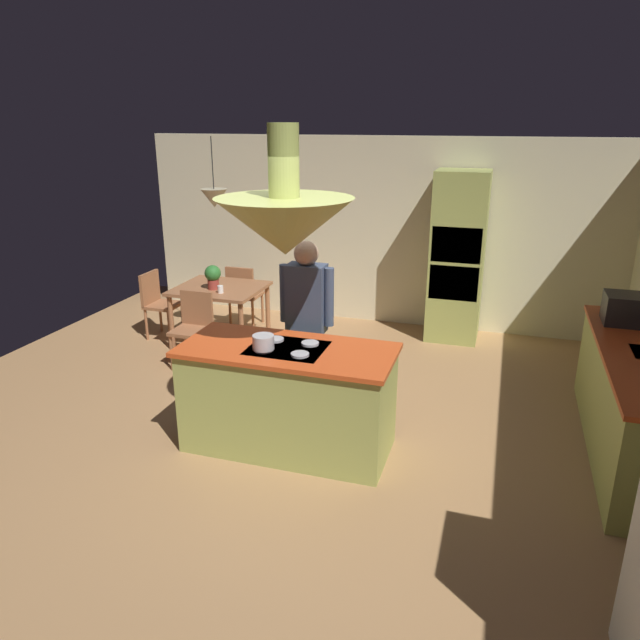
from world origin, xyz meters
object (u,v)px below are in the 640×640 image
Objects in this scene: kitchen_island at (288,398)px; cooking_pot_on_cooktop at (263,342)px; potted_plant_on_table at (213,276)px; cup_on_table at (220,289)px; microwave_on_counter at (630,309)px; oven_tower at (457,257)px; chair_facing_island at (194,324)px; person_at_island at (307,317)px; chair_at_corner at (158,300)px; dining_table at (220,294)px; chair_by_back_wall at (243,292)px.

cooking_pot_on_cooktop reaches higher than kitchen_island.
kitchen_island is 2.68m from potted_plant_on_table.
cup_on_table is 0.20× the size of microwave_on_counter.
oven_tower is at bearing 135.73° from microwave_on_counter.
kitchen_island reaches higher than chair_facing_island.
oven_tower is at bearing 65.64° from person_at_island.
cup_on_table is at bearing 73.52° from chair_facing_island.
chair_at_corner is at bearing 173.58° from potted_plant_on_table.
kitchen_island is at bearing -50.00° from cup_on_table.
kitchen_island reaches higher than dining_table.
chair_facing_island is (-1.70, 1.41, 0.03)m from kitchen_island.
chair_at_corner is (-3.71, -1.14, -0.58)m from oven_tower.
chair_by_back_wall is 4.83× the size of cooking_pot_on_cooktop.
chair_at_corner is at bearing 137.72° from cooking_pot_on_cooktop.
microwave_on_counter is at bearing 164.68° from chair_by_back_wall.
person_at_island is at bearing -119.00° from chair_at_corner.
chair_facing_island is 1.14m from chair_at_corner.
dining_table is 11.86× the size of cup_on_table.
dining_table is 0.93m from chair_at_corner.
microwave_on_counter is (5.45, -0.55, 0.58)m from chair_at_corner.
microwave_on_counter is at bearing 28.58° from kitchen_island.
potted_plant_on_table is (-0.03, 0.59, 0.42)m from chair_facing_island.
kitchen_island is 2.46m from cup_on_table.
microwave_on_counter is (4.41, -0.32, 0.27)m from cup_on_table.
microwave_on_counter is at bearing 16.57° from person_at_island.
person_at_island is at bearing -40.78° from dining_table.
cooking_pot_on_cooktop is (1.41, -2.00, 0.21)m from cup_on_table.
oven_tower is 2.03× the size of dining_table.
dining_table is at bearing -157.79° from oven_tower.
potted_plant_on_table is at bearing 141.76° from person_at_island.
kitchen_island is 2.71m from dining_table.
potted_plant_on_table is 2.65m from cooking_pot_on_cooktop.
cooking_pot_on_cooktop reaches higher than chair_at_corner.
kitchen_island is 10.13× the size of cooking_pot_on_cooktop.
microwave_on_counter is 2.56× the size of cooking_pot_on_cooktop.
oven_tower is 2.43m from microwave_on_counter.
dining_table is 0.62× the size of person_at_island.
oven_tower is 3.01m from cup_on_table.
chair_at_corner is (-0.91, -0.69, 0.00)m from chair_by_back_wall.
person_at_island is at bearing -23.83° from chair_facing_island.
cooking_pot_on_cooktop reaches higher than cup_on_table.
chair_facing_island is 0.73m from potted_plant_on_table.
kitchen_island is 1.71× the size of dining_table.
cup_on_table is (0.13, 0.46, 0.30)m from chair_facing_island.
person_at_island is 5.71× the size of potted_plant_on_table.
oven_tower reaches higher than chair_facing_island.
chair_by_back_wall is (-1.70, 2.79, 0.03)m from kitchen_island.
dining_table is at bearing 139.22° from person_at_island.
cooking_pot_on_cooktop is at bearing -140.91° from kitchen_island.
dining_table is 0.71m from chair_by_back_wall.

